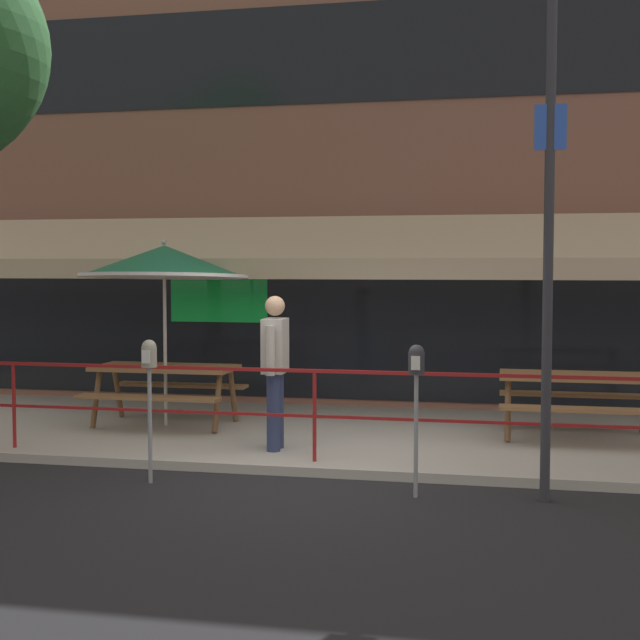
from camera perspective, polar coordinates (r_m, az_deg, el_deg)
The scene contains 11 objects.
ground_plane at distance 9.15m, azimuth -0.75°, elevation -10.04°, with size 120.00×120.00×0.00m, color black.
patio_deck at distance 11.06m, azimuth 1.52°, elevation -7.41°, with size 15.00×4.00×0.10m, color #ADA89E.
restaurant_building at distance 13.14m, azimuth 3.30°, elevation 10.16°, with size 15.00×1.60×7.38m.
patio_railing at distance 9.29m, azimuth -0.35°, elevation -4.82°, with size 13.84×0.04×0.97m.
picnic_table_left at distance 11.56m, azimuth -9.87°, elevation -3.69°, with size 1.80×1.42×0.76m.
picnic_table_centre at distance 10.94m, azimuth 16.15°, elevation -4.18°, with size 1.80×1.42×0.76m.
patio_umbrella_left at distance 11.48m, azimuth -9.94°, elevation 3.64°, with size 2.14×2.14×2.38m.
pedestrian_walking at distance 9.87m, azimuth -2.89°, elevation -2.82°, with size 0.26×0.62×1.71m.
parking_meter_near at distance 8.88m, azimuth -10.88°, elevation -3.00°, with size 0.15×0.16×1.42m.
parking_meter_far at distance 8.23m, azimuth 6.19°, elevation -3.47°, with size 0.15×0.16×1.42m.
street_sign_pole at distance 8.25m, azimuth 14.42°, elevation 5.15°, with size 0.28×0.09×4.68m.
Camera 1 is at (1.94, -8.69, 2.15)m, focal length 50.00 mm.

